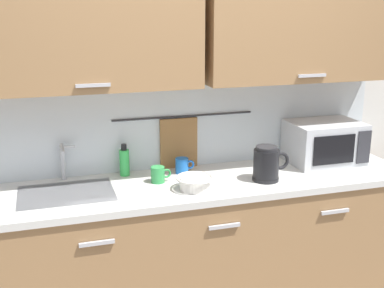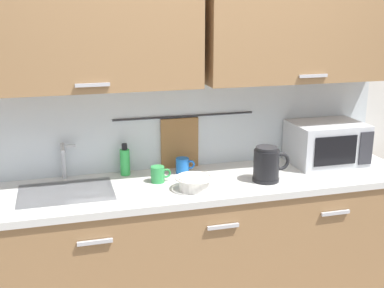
% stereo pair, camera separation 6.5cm
% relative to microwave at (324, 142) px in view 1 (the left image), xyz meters
% --- Properties ---
extents(counter_unit, '(2.53, 0.64, 0.90)m').
position_rel_microwave_xyz_m(counter_unit, '(-0.86, -0.11, -0.58)').
color(counter_unit, '#997047').
rests_on(counter_unit, ground).
extents(back_wall_assembly, '(3.70, 0.41, 2.50)m').
position_rel_microwave_xyz_m(back_wall_assembly, '(-0.85, 0.12, 0.49)').
color(back_wall_assembly, silver).
rests_on(back_wall_assembly, ground).
extents(sink_faucet, '(0.09, 0.17, 0.22)m').
position_rel_microwave_xyz_m(sink_faucet, '(-1.65, 0.12, 0.01)').
color(sink_faucet, '#B2B5BA').
rests_on(sink_faucet, counter_unit).
extents(microwave, '(0.46, 0.35, 0.27)m').
position_rel_microwave_xyz_m(microwave, '(0.00, 0.00, 0.00)').
color(microwave, silver).
rests_on(microwave, counter_unit).
extents(electric_kettle, '(0.23, 0.16, 0.21)m').
position_rel_microwave_xyz_m(electric_kettle, '(-0.51, -0.21, -0.03)').
color(electric_kettle, black).
rests_on(electric_kettle, counter_unit).
extents(dish_soap_bottle, '(0.06, 0.06, 0.20)m').
position_rel_microwave_xyz_m(dish_soap_bottle, '(-1.30, 0.12, -0.05)').
color(dish_soap_bottle, green).
rests_on(dish_soap_bottle, counter_unit).
extents(mug_near_sink, '(0.12, 0.08, 0.09)m').
position_rel_microwave_xyz_m(mug_near_sink, '(-1.13, -0.06, -0.09)').
color(mug_near_sink, green).
rests_on(mug_near_sink, counter_unit).
extents(mixing_bowl, '(0.21, 0.21, 0.08)m').
position_rel_microwave_xyz_m(mixing_bowl, '(-0.96, -0.24, -0.09)').
color(mixing_bowl, silver).
rests_on(mixing_bowl, counter_unit).
extents(mug_by_kettle, '(0.12, 0.08, 0.09)m').
position_rel_microwave_xyz_m(mug_by_kettle, '(-0.95, 0.06, -0.09)').
color(mug_by_kettle, blue).
rests_on(mug_by_kettle, counter_unit).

